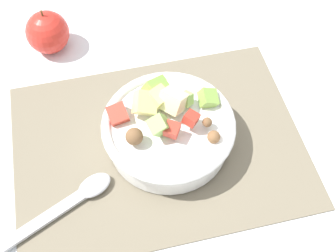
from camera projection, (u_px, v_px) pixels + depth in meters
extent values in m
plane|color=silver|center=(158.00, 145.00, 0.77)|extent=(2.40, 2.40, 0.00)
cube|color=#756B56|center=(158.00, 144.00, 0.77)|extent=(0.49, 0.36, 0.01)
cylinder|color=white|center=(168.00, 131.00, 0.75)|extent=(0.20, 0.20, 0.05)
torus|color=white|center=(168.00, 122.00, 0.73)|extent=(0.22, 0.22, 0.02)
cube|color=#93C160|center=(161.00, 125.00, 0.69)|extent=(0.04, 0.04, 0.05)
cube|color=#8CB74C|center=(208.00, 98.00, 0.74)|extent=(0.03, 0.03, 0.04)
cube|color=#E5D684|center=(145.00, 103.00, 0.72)|extent=(0.05, 0.05, 0.05)
cube|color=#8CB74C|center=(157.00, 90.00, 0.73)|extent=(0.05, 0.05, 0.05)
cube|color=beige|center=(173.00, 101.00, 0.72)|extent=(0.06, 0.06, 0.04)
cube|color=#BC3828|center=(191.00, 118.00, 0.70)|extent=(0.03, 0.03, 0.02)
sphere|color=brown|center=(214.00, 137.00, 0.70)|extent=(0.04, 0.03, 0.03)
cube|color=#93C160|center=(187.00, 99.00, 0.73)|extent=(0.02, 0.03, 0.03)
cube|color=#BC3828|center=(172.00, 129.00, 0.69)|extent=(0.03, 0.03, 0.02)
cube|color=#E5D684|center=(158.00, 98.00, 0.72)|extent=(0.05, 0.04, 0.04)
sphere|color=brown|center=(207.00, 122.00, 0.71)|extent=(0.03, 0.02, 0.02)
sphere|color=brown|center=(134.00, 136.00, 0.69)|extent=(0.04, 0.04, 0.04)
cube|color=#BC3828|center=(118.00, 115.00, 0.72)|extent=(0.04, 0.04, 0.03)
ellipsoid|color=#B7B7BC|center=(95.00, 185.00, 0.71)|extent=(0.07, 0.06, 0.01)
cube|color=#B7B7BC|center=(34.00, 226.00, 0.68)|extent=(0.17, 0.09, 0.01)
sphere|color=red|center=(48.00, 32.00, 0.86)|extent=(0.08, 0.08, 0.08)
cylinder|color=brown|center=(42.00, 13.00, 0.82)|extent=(0.00, 0.00, 0.01)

